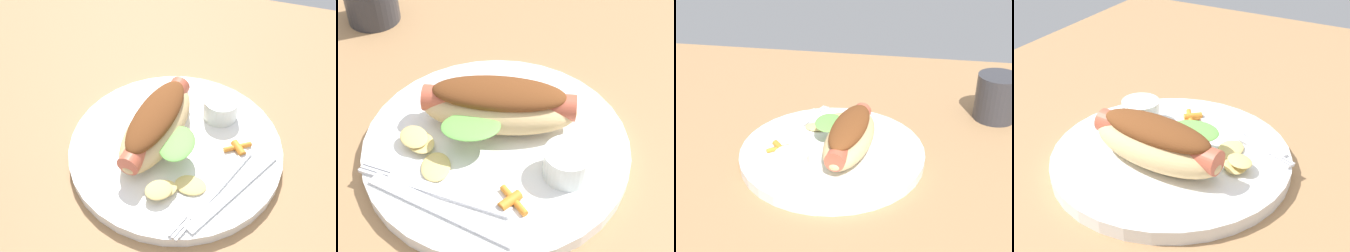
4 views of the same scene
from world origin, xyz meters
TOP-DOWN VIEW (x-y plane):
  - ground_plane at (0.00, 0.00)cm, footprint 120.00×90.00cm
  - plate at (-0.84, -1.50)cm, footprint 28.04×28.04cm
  - hot_dog at (1.83, -1.74)cm, footprint 10.14×17.17cm
  - sauce_ramekin at (-5.17, -8.50)cm, footprint 4.81×4.81cm
  - fork at (-7.49, 4.16)cm, footprint 6.75×15.28cm
  - knife at (-9.63, 3.61)cm, footprint 8.58×14.39cm
  - chips_pile at (-2.58, 5.84)cm, footprint 7.49×6.18cm
  - carrot_garnish at (-8.85, -3.07)cm, footprint 3.50×2.87cm

SIDE VIEW (x-z plane):
  - ground_plane at x=0.00cm, z-range -1.80..0.00cm
  - plate at x=-0.84cm, z-range 0.00..1.60cm
  - knife at x=-9.63cm, z-range 1.60..1.96cm
  - fork at x=-7.49cm, z-range 1.60..2.00cm
  - carrot_garnish at x=-8.85cm, z-range 1.53..2.50cm
  - chips_pile at x=-2.58cm, z-range 1.43..3.07cm
  - sauce_ramekin at x=-5.17cm, z-range 1.60..4.66cm
  - hot_dog at x=1.83cm, z-range 1.66..7.17cm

